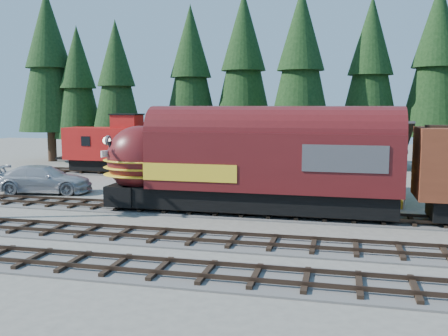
% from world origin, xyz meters
% --- Properties ---
extents(ground, '(120.00, 120.00, 0.00)m').
position_xyz_m(ground, '(0.00, 0.00, 0.00)').
color(ground, '#6B665B').
rests_on(ground, ground).
extents(track_spur, '(32.00, 3.20, 0.33)m').
position_xyz_m(track_spur, '(-10.00, 18.00, 0.06)').
color(track_spur, '#4C4947').
rests_on(track_spur, ground).
extents(depot, '(12.80, 7.00, 5.30)m').
position_xyz_m(depot, '(-0.00, 10.50, 2.96)').
color(depot, gold).
rests_on(depot, ground).
extents(conifer_backdrop, '(79.01, 22.97, 16.24)m').
position_xyz_m(conifer_backdrop, '(6.38, 24.91, 9.94)').
color(conifer_backdrop, black).
rests_on(conifer_backdrop, ground).
extents(locomotive, '(17.19, 3.42, 4.67)m').
position_xyz_m(locomotive, '(-3.33, 4.00, 2.71)').
color(locomotive, black).
rests_on(locomotive, ground).
extents(caboose, '(9.63, 2.79, 5.01)m').
position_xyz_m(caboose, '(-17.41, 18.00, 2.50)').
color(caboose, black).
rests_on(caboose, ground).
extents(pickup_truck_a, '(6.60, 5.18, 1.67)m').
position_xyz_m(pickup_truck_a, '(-9.30, 9.01, 0.83)').
color(pickup_truck_a, black).
rests_on(pickup_truck_a, ground).
extents(pickup_truck_b, '(7.08, 3.87, 1.95)m').
position_xyz_m(pickup_truck_b, '(-18.25, 7.58, 0.97)').
color(pickup_truck_b, '#AAACB2').
rests_on(pickup_truck_b, ground).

